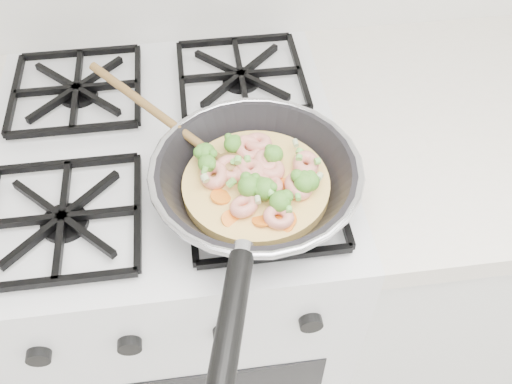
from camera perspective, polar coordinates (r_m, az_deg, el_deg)
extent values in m
cube|color=white|center=(1.33, -6.86, -9.32)|extent=(0.60, 0.60, 0.90)
cube|color=black|center=(0.97, -9.35, 5.11)|extent=(0.56, 0.56, 0.02)
torus|color=#B9B9C0|center=(0.82, 0.00, 2.29)|extent=(0.31, 0.31, 0.01)
cylinder|color=black|center=(0.68, -2.55, -12.82)|extent=(0.08, 0.19, 0.03)
cylinder|color=#FBD06D|center=(0.84, 0.00, 0.67)|extent=(0.22, 0.22, 0.02)
ellipsoid|color=brown|center=(0.85, -2.74, 3.00)|extent=(0.06, 0.06, 0.02)
cylinder|color=brown|center=(0.91, -10.06, 7.91)|extent=(0.20, 0.19, 0.07)
torus|color=#E49D87|center=(0.84, -2.46, 2.33)|extent=(0.07, 0.07, 0.03)
torus|color=#E49D87|center=(0.85, 1.04, 2.98)|extent=(0.05, 0.05, 0.03)
torus|color=#E49D87|center=(0.85, 5.00, 2.79)|extent=(0.06, 0.06, 0.02)
torus|color=#E49D87|center=(0.87, -0.78, 4.34)|extent=(0.06, 0.06, 0.03)
torus|color=#E49D87|center=(0.78, 2.28, -2.51)|extent=(0.06, 0.06, 0.02)
torus|color=#E49D87|center=(0.82, 1.43, 0.77)|extent=(0.06, 0.06, 0.03)
torus|color=#E49D87|center=(0.88, 0.19, 4.90)|extent=(0.06, 0.06, 0.02)
torus|color=#E49D87|center=(0.84, -0.78, 2.07)|extent=(0.06, 0.06, 0.03)
torus|color=#E49D87|center=(0.83, -4.25, 1.71)|extent=(0.06, 0.06, 0.03)
torus|color=#E49D87|center=(0.82, 4.28, 0.61)|extent=(0.06, 0.05, 0.02)
torus|color=#E49D87|center=(0.84, 1.28, 2.35)|extent=(0.07, 0.07, 0.02)
torus|color=#E49D87|center=(0.79, -1.21, -1.42)|extent=(0.06, 0.07, 0.03)
torus|color=#E49D87|center=(0.84, -0.39, 2.17)|extent=(0.07, 0.07, 0.03)
ellipsoid|color=#579C33|center=(0.85, -5.08, 3.91)|extent=(0.04, 0.04, 0.03)
ellipsoid|color=#579C33|center=(0.80, 0.88, 0.34)|extent=(0.04, 0.04, 0.03)
ellipsoid|color=#579C33|center=(0.81, 4.87, 0.88)|extent=(0.04, 0.04, 0.03)
ellipsoid|color=#579C33|center=(0.81, 5.40, 1.04)|extent=(0.04, 0.04, 0.03)
ellipsoid|color=#579C33|center=(0.80, -0.72, 0.55)|extent=(0.04, 0.04, 0.03)
ellipsoid|color=#579C33|center=(0.85, 1.77, 3.78)|extent=(0.04, 0.04, 0.03)
ellipsoid|color=#579C33|center=(0.86, -2.35, 4.82)|extent=(0.04, 0.04, 0.03)
ellipsoid|color=#579C33|center=(0.78, 2.43, -0.97)|extent=(0.04, 0.04, 0.03)
ellipsoid|color=#579C33|center=(0.84, -4.91, 2.85)|extent=(0.04, 0.04, 0.03)
cylinder|color=orange|center=(0.84, 0.20, 1.83)|extent=(0.03, 0.03, 0.00)
cylinder|color=orange|center=(0.78, 2.92, -3.30)|extent=(0.03, 0.03, 0.01)
cylinder|color=orange|center=(0.82, -3.56, -0.47)|extent=(0.04, 0.04, 0.01)
cylinder|color=orange|center=(0.83, 2.21, 0.60)|extent=(0.04, 0.04, 0.01)
cylinder|color=orange|center=(0.79, -2.58, -2.73)|extent=(0.03, 0.03, 0.01)
cylinder|color=orange|center=(0.85, 0.30, 2.15)|extent=(0.03, 0.03, 0.01)
cylinder|color=orange|center=(0.79, 2.99, -2.82)|extent=(0.04, 0.04, 0.01)
cylinder|color=orange|center=(0.80, -1.56, -1.62)|extent=(0.03, 0.03, 0.01)
cylinder|color=orange|center=(0.83, 3.32, 0.99)|extent=(0.03, 0.03, 0.01)
cylinder|color=orange|center=(0.79, 0.70, -2.80)|extent=(0.04, 0.04, 0.01)
cylinder|color=#73C64F|center=(0.83, -5.15, 2.23)|extent=(0.01, 0.01, 0.01)
cylinder|color=#73C64F|center=(0.78, 3.33, -1.76)|extent=(0.01, 0.01, 0.01)
cylinder|color=#73C64F|center=(0.81, -2.48, 0.96)|extent=(0.01, 0.01, 0.01)
cylinder|color=#B7CB8F|center=(0.81, -5.13, 1.37)|extent=(0.01, 0.01, 0.01)
cylinder|color=#B7CB8F|center=(0.87, 3.98, 4.92)|extent=(0.01, 0.01, 0.01)
cylinder|color=#73C64F|center=(0.83, -1.84, 3.20)|extent=(0.01, 0.01, 0.01)
cylinder|color=#B7CB8F|center=(0.78, 2.74, -1.54)|extent=(0.01, 0.01, 0.01)
cylinder|color=#73C64F|center=(0.84, 6.16, 3.09)|extent=(0.01, 0.01, 0.01)
cylinder|color=#73C64F|center=(0.84, 4.34, 3.45)|extent=(0.01, 0.01, 0.01)
cylinder|color=#73C64F|center=(0.86, 4.40, 4.04)|extent=(0.01, 0.01, 0.01)
cylinder|color=#73C64F|center=(0.84, -2.16, 3.03)|extent=(0.01, 0.01, 0.01)
cylinder|color=#B7CB8F|center=(0.78, 0.17, -0.79)|extent=(0.01, 0.01, 0.01)
cylinder|color=#73C64F|center=(0.84, -0.84, 3.21)|extent=(0.01, 0.01, 0.01)
cylinder|color=#73C64F|center=(0.79, 4.24, -0.50)|extent=(0.01, 0.01, 0.01)
cylinder|color=#B7CB8F|center=(0.82, 6.34, 1.53)|extent=(0.01, 0.01, 0.01)
cylinder|color=#73C64F|center=(0.79, 1.42, 0.01)|extent=(0.01, 0.01, 0.01)
cylinder|color=#B7CB8F|center=(0.82, 4.43, 1.30)|extent=(0.01, 0.01, 0.01)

